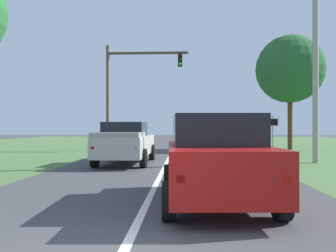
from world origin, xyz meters
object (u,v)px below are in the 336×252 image
object	(u,v)px
pickup_truck_lead	(126,142)
oak_tree_right	(290,69)
red_suv_near	(214,157)
utility_pole_right	(316,55)
traffic_light	(128,82)
keep_moving_sign	(273,131)

from	to	relation	value
pickup_truck_lead	oak_tree_right	world-z (taller)	oak_tree_right
red_suv_near	utility_pole_right	distance (m)	11.21
traffic_light	oak_tree_right	bearing A→B (deg)	7.48
traffic_light	red_suv_near	bearing A→B (deg)	-74.49
pickup_truck_lead	utility_pole_right	xyz separation A→B (m)	(8.95, 0.69, 4.11)
pickup_truck_lead	traffic_light	world-z (taller)	traffic_light
pickup_truck_lead	keep_moving_sign	xyz separation A→B (m)	(7.44, 2.65, 0.50)
utility_pole_right	oak_tree_right	bearing A→B (deg)	79.50
traffic_light	oak_tree_right	xyz separation A→B (m)	(12.20, 1.60, 1.13)
keep_moving_sign	utility_pole_right	distance (m)	4.38
traffic_light	keep_moving_sign	size ratio (longest dim) A/B	3.33
red_suv_near	utility_pole_right	world-z (taller)	utility_pole_right
pickup_truck_lead	oak_tree_right	bearing A→B (deg)	44.68
utility_pole_right	red_suv_near	bearing A→B (deg)	-122.21
pickup_truck_lead	oak_tree_right	xyz separation A→B (m)	(10.80, 10.68, 5.12)
keep_moving_sign	utility_pole_right	size ratio (longest dim) A/B	0.23
pickup_truck_lead	traffic_light	xyz separation A→B (m)	(-1.40, 9.07, 3.99)
red_suv_near	keep_moving_sign	xyz separation A→B (m)	(4.06, 10.79, 0.46)
traffic_light	utility_pole_right	xyz separation A→B (m)	(10.35, -8.38, 0.12)
traffic_light	utility_pole_right	bearing A→B (deg)	-39.01
keep_moving_sign	utility_pole_right	bearing A→B (deg)	-52.43
traffic_light	utility_pole_right	distance (m)	13.31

